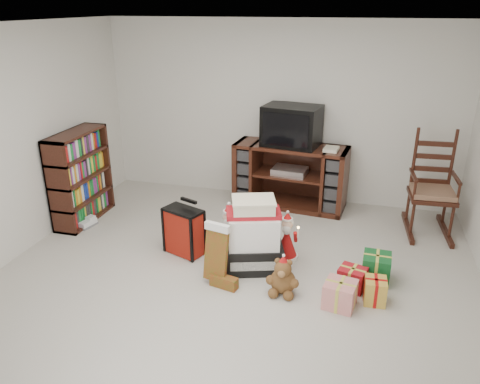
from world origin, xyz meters
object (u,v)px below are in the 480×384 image
gift_cluster (363,283)px  crt_television (292,126)px  bookshelf (81,178)px  santa_figurine (287,240)px  tv_stand (290,176)px  red_suitcase (184,231)px  mrs_claus_figurine (229,235)px  rocking_chair (431,196)px  gift_pile (253,239)px  teddy_bear (283,278)px  sneaker_pair (82,223)px

gift_cluster → crt_television: bearing=117.9°
bookshelf → gift_cluster: size_ratio=1.41×
bookshelf → santa_figurine: bearing=-6.7°
tv_stand → crt_television: 0.71m
red_suitcase → mrs_claus_figurine: (0.50, 0.10, -0.04)m
santa_figurine → rocking_chair: bearing=36.4°
bookshelf → gift_pile: 2.53m
gift_cluster → crt_television: (-1.07, 2.02, 1.02)m
bookshelf → mrs_claus_figurine: bearing=-11.3°
mrs_claus_figurine → crt_television: bearing=75.5°
rocking_chair → gift_cluster: bearing=-117.6°
rocking_chair → santa_figurine: (-1.59, -1.18, -0.23)m
bookshelf → santa_figurine: size_ratio=2.10×
rocking_chair → crt_television: 1.97m
santa_figurine → crt_television: 1.78m
rocking_chair → teddy_bear: size_ratio=3.50×
tv_stand → rocking_chair: 1.84m
bookshelf → rocking_chair: 4.44m
tv_stand → red_suitcase: bearing=-113.0°
mrs_claus_figurine → sneaker_pair: 2.06m
gift_pile → crt_television: crt_television is taller
sneaker_pair → gift_pile: bearing=-12.3°
tv_stand → red_suitcase: size_ratio=2.45×
tv_stand → teddy_bear: tv_stand is taller
sneaker_pair → rocking_chair: bearing=11.4°
tv_stand → gift_cluster: tv_stand is taller
sneaker_pair → tv_stand: bearing=26.7°
bookshelf → teddy_bear: bookshelf is taller
bookshelf → tv_stand: bearing=24.6°
bookshelf → crt_television: size_ratio=1.47×
sneaker_pair → gift_cluster: size_ratio=0.37×
tv_stand → mrs_claus_figurine: tv_stand is taller
gift_pile → tv_stand: bearing=68.9°
gift_pile → gift_cluster: (1.16, -0.23, -0.22)m
red_suitcase → teddy_bear: size_ratio=1.71×
crt_television → tv_stand: bearing=-42.3°
rocking_chair → red_suitcase: rocking_chair is taller
tv_stand → santa_figurine: 1.52m
teddy_bear → crt_television: bearing=98.0°
gift_pile → sneaker_pair: bearing=152.3°
teddy_bear → gift_cluster: (0.76, 0.17, -0.04)m
teddy_bear → rocking_chair: bearing=51.1°
gift_pile → crt_television: (0.09, 1.79, 0.80)m
tv_stand → mrs_claus_figurine: size_ratio=2.49×
red_suitcase → teddy_bear: bearing=-0.6°
red_suitcase → mrs_claus_figurine: size_ratio=1.02×
crt_television → sneaker_pair: bearing=-141.0°
bookshelf → gift_cluster: bearing=-13.2°
red_suitcase → teddy_bear: 1.32m
rocking_chair → gift_pile: rocking_chair is taller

